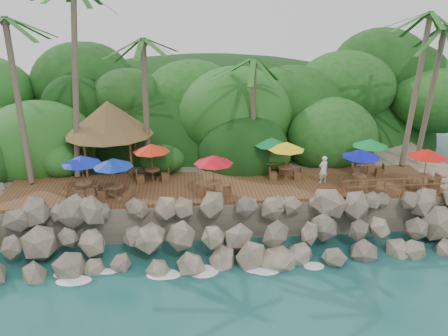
{
  "coord_description": "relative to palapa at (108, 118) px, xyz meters",
  "views": [
    {
      "loc": [
        -2.45,
        -19.98,
        12.88
      ],
      "look_at": [
        0.0,
        6.0,
        3.4
      ],
      "focal_mm": 37.04,
      "sensor_mm": 36.0,
      "label": 1
    }
  ],
  "objects": [
    {
      "name": "dining_clusters",
      "position": [
        8.98,
        -3.86,
        -1.46
      ],
      "size": [
        22.17,
        5.46,
        2.45
      ],
      "color": "brown",
      "rests_on": "terrace"
    },
    {
      "name": "land_base",
      "position": [
        7.12,
        6.49,
        -4.74
      ],
      "size": [
        32.0,
        25.2,
        2.1
      ],
      "primitive_type": "cube",
      "color": "gray",
      "rests_on": "ground"
    },
    {
      "name": "jungle_hill",
      "position": [
        7.12,
        13.99,
        -5.79
      ],
      "size": [
        44.8,
        28.0,
        15.4
      ],
      "primitive_type": "ellipsoid",
      "color": "#143811",
      "rests_on": "ground"
    },
    {
      "name": "palms",
      "position": [
        7.74,
        -0.7,
        5.78
      ],
      "size": [
        32.13,
        7.17,
        12.87
      ],
      "color": "brown",
      "rests_on": "ground"
    },
    {
      "name": "seawall",
      "position": [
        7.12,
        -7.51,
        -4.64
      ],
      "size": [
        29.0,
        4.0,
        2.3
      ],
      "primitive_type": null,
      "color": "gray",
      "rests_on": "ground"
    },
    {
      "name": "jungle_foliage",
      "position": [
        7.12,
        5.49,
        -5.79
      ],
      "size": [
        44.0,
        16.0,
        12.0
      ],
      "primitive_type": null,
      "color": "#143811",
      "rests_on": "ground"
    },
    {
      "name": "waiter",
      "position": [
        13.21,
        -3.71,
        -2.63
      ],
      "size": [
        0.72,
        0.58,
        1.72
      ],
      "primitive_type": "imported",
      "rotation": [
        0.0,
        0.0,
        3.44
      ],
      "color": "white",
      "rests_on": "terrace"
    },
    {
      "name": "railing",
      "position": [
        16.78,
        -5.86,
        -2.89
      ],
      "size": [
        6.1,
        0.1,
        1.0
      ],
      "color": "brown",
      "rests_on": "terrace"
    },
    {
      "name": "ground",
      "position": [
        7.12,
        -9.51,
        -5.79
      ],
      "size": [
        140.0,
        140.0,
        0.0
      ],
      "primitive_type": "plane",
      "color": "#19514F",
      "rests_on": "ground"
    },
    {
      "name": "palapa",
      "position": [
        0.0,
        0.0,
        0.0
      ],
      "size": [
        5.7,
        5.7,
        4.6
      ],
      "color": "brown",
      "rests_on": "ground"
    },
    {
      "name": "terrace",
      "position": [
        7.12,
        -3.51,
        -3.59
      ],
      "size": [
        26.0,
        5.0,
        0.2
      ],
      "primitive_type": "cube",
      "color": "brown",
      "rests_on": "land_base"
    },
    {
      "name": "foam_line",
      "position": [
        7.12,
        -9.21,
        -5.76
      ],
      "size": [
        25.2,
        0.8,
        0.06
      ],
      "color": "white",
      "rests_on": "ground"
    }
  ]
}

